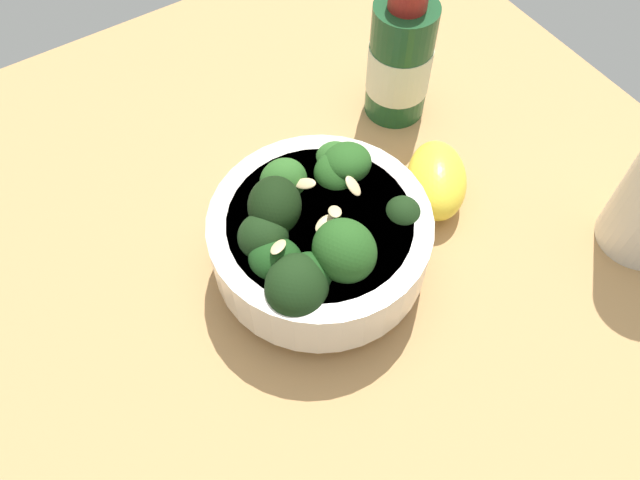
% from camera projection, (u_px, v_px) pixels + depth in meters
% --- Properties ---
extents(ground_plane, '(0.68, 0.68, 0.04)m').
position_uv_depth(ground_plane, '(326.00, 221.00, 0.58)').
color(ground_plane, tan).
extents(bowl_of_broccoli, '(0.17, 0.17, 0.10)m').
position_uv_depth(bowl_of_broccoli, '(318.00, 235.00, 0.49)').
color(bowl_of_broccoli, silver).
rests_on(bowl_of_broccoli, ground_plane).
extents(lemon_wedge, '(0.10, 0.09, 0.05)m').
position_uv_depth(lemon_wedge, '(436.00, 180.00, 0.55)').
color(lemon_wedge, yellow).
rests_on(lemon_wedge, ground_plane).
extents(bottle_tall, '(0.06, 0.06, 0.14)m').
position_uv_depth(bottle_tall, '(400.00, 60.00, 0.59)').
color(bottle_tall, '#194723').
rests_on(bottle_tall, ground_plane).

